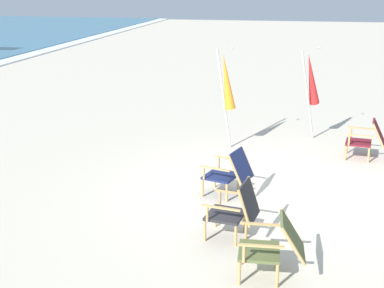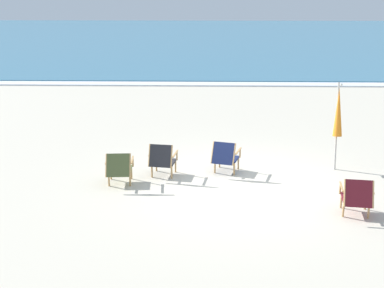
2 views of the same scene
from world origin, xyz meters
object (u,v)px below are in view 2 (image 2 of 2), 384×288
beach_chair_back_left (162,159)px  beach_chair_far_center (357,196)px  beach_chair_front_left (119,167)px  beach_chair_back_right (225,156)px  umbrella_furled_orange (338,113)px

beach_chair_back_left → beach_chair_far_center: 4.43m
beach_chair_back_left → beach_chair_front_left: beach_chair_back_left is taller
beach_chair_back_right → beach_chair_back_left: (-1.46, -0.28, 0.01)m
beach_chair_front_left → umbrella_furled_orange: 5.29m
beach_chair_back_left → beach_chair_front_left: size_ratio=1.01×
beach_chair_back_left → beach_chair_front_left: (-0.91, -0.56, -0.01)m
beach_chair_back_left → umbrella_furled_orange: bearing=9.9°
beach_chair_back_left → umbrella_furled_orange: umbrella_furled_orange is taller
beach_chair_far_center → umbrella_furled_orange: size_ratio=0.38×
beach_chair_far_center → umbrella_furled_orange: 3.00m
beach_chair_front_left → umbrella_furled_orange: (5.05, 1.28, 0.96)m
beach_chair_back_right → beach_chair_front_left: 2.52m
umbrella_furled_orange → beach_chair_front_left: bearing=-165.7°
beach_chair_back_right → beach_chair_far_center: beach_chair_back_right is taller
beach_chair_front_left → beach_chair_far_center: 5.05m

